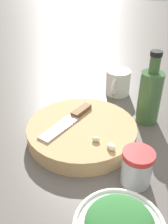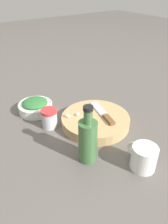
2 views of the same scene
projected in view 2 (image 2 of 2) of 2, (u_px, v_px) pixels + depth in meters
name	position (u px, v px, depth m)	size (l,w,h in m)	color
ground_plane	(85.00, 123.00, 0.93)	(5.00, 5.00, 0.00)	#56514C
cutting_board	(95.00, 121.00, 0.91)	(0.28, 0.28, 0.04)	tan
chef_knife	(103.00, 114.00, 0.91)	(0.19, 0.07, 0.01)	brown
garlic_cloves	(71.00, 115.00, 0.89)	(0.04, 0.07, 0.01)	silver
herb_bowl	(35.00, 106.00, 0.99)	(0.15, 0.15, 0.06)	silver
spice_jar	(49.00, 118.00, 0.89)	(0.07, 0.07, 0.08)	silver
coffee_mug	(143.00, 157.00, 0.69)	(0.11, 0.08, 0.08)	silver
oil_bottle	(88.00, 140.00, 0.70)	(0.06, 0.06, 0.21)	#3D6638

